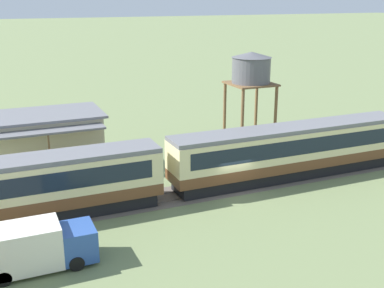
% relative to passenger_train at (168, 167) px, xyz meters
% --- Properties ---
extents(ground_plane, '(600.00, 600.00, 0.00)m').
position_rel_passenger_train_xyz_m(ground_plane, '(4.62, -0.99, -2.30)').
color(ground_plane, '#707F51').
extents(passenger_train, '(83.46, 2.93, 4.14)m').
position_rel_passenger_train_xyz_m(passenger_train, '(0.00, 0.00, 0.00)').
color(passenger_train, brown).
rests_on(passenger_train, ground_plane).
extents(railway_track, '(138.52, 3.60, 0.04)m').
position_rel_passenger_train_xyz_m(railway_track, '(-4.20, -0.00, -2.29)').
color(railway_track, '#665B51').
rests_on(railway_track, ground_plane).
extents(station_building, '(9.73, 7.26, 4.61)m').
position_rel_passenger_train_xyz_m(station_building, '(-7.24, 9.85, 0.04)').
color(station_building, beige).
rests_on(station_building, ground_plane).
extents(water_tower, '(3.92, 3.92, 8.94)m').
position_rel_passenger_train_xyz_m(water_tower, '(11.11, 8.02, 4.95)').
color(water_tower, brown).
rests_on(water_tower, ground_plane).
extents(delivery_truck_blue, '(5.97, 2.30, 2.50)m').
position_rel_passenger_train_xyz_m(delivery_truck_blue, '(-9.70, -6.06, -1.02)').
color(delivery_truck_blue, '#2D519E').
rests_on(delivery_truck_blue, ground_plane).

